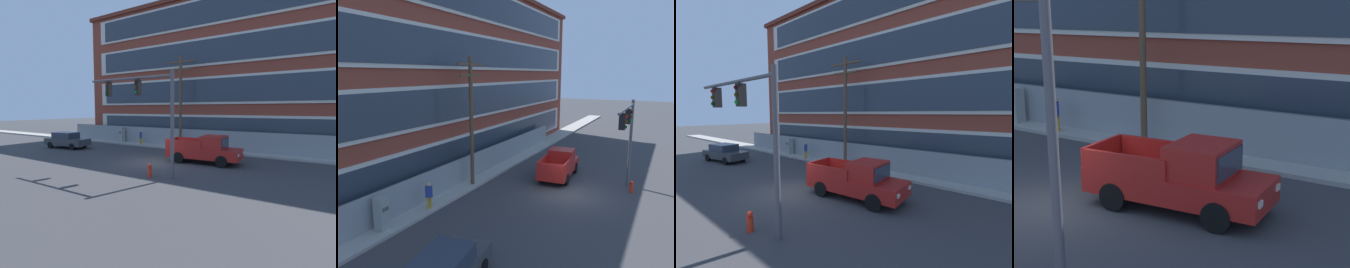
{
  "view_description": "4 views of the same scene",
  "coord_description": "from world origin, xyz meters",
  "views": [
    {
      "loc": [
        10.9,
        -15.18,
        3.83
      ],
      "look_at": [
        -0.38,
        2.67,
        1.81
      ],
      "focal_mm": 28.0,
      "sensor_mm": 36.0,
      "label": 1
    },
    {
      "loc": [
        -19.39,
        -5.45,
        7.6
      ],
      "look_at": [
        0.85,
        4.9,
        3.39
      ],
      "focal_mm": 35.0,
      "sensor_mm": 36.0,
      "label": 2
    },
    {
      "loc": [
        10.05,
        -7.34,
        4.36
      ],
      "look_at": [
        0.53,
        4.01,
        2.98
      ],
      "focal_mm": 24.0,
      "sensor_mm": 36.0,
      "label": 3
    },
    {
      "loc": [
        10.43,
        -9.63,
        5.44
      ],
      "look_at": [
        2.18,
        3.6,
        1.62
      ],
      "focal_mm": 55.0,
      "sensor_mm": 36.0,
      "label": 4
    }
  ],
  "objects": [
    {
      "name": "utility_pole_near_corner",
      "position": [
        -1.32,
        6.37,
        4.86
      ],
      "size": [
        2.8,
        0.26,
        8.69
      ],
      "color": "brown",
      "rests_on": "ground"
    },
    {
      "name": "pedestrian_near_cabinet",
      "position": [
        -5.98,
        6.22,
        0.97
      ],
      "size": [
        0.44,
        0.46,
        1.69
      ],
      "color": "#B7932D",
      "rests_on": "ground"
    },
    {
      "name": "traffic_signal_mast",
      "position": [
        1.72,
        -3.1,
        4.24
      ],
      "size": [
        6.18,
        0.43,
        5.92
      ],
      "color": "#4C4C51",
      "rests_on": "ground"
    },
    {
      "name": "electrical_cabinet",
      "position": [
        -8.97,
        6.6,
        0.9
      ],
      "size": [
        0.55,
        0.57,
        1.79
      ],
      "color": "#939993",
      "rests_on": "ground"
    },
    {
      "name": "ground_plane",
      "position": [
        0.0,
        0.0,
        0.0
      ],
      "size": [
        160.0,
        160.0,
        0.0
      ],
      "primitive_type": "plane",
      "color": "#38383A"
    },
    {
      "name": "sedan_dark_grey",
      "position": [
        -11.18,
        1.13,
        0.8
      ],
      "size": [
        4.63,
        2.38,
        1.56
      ],
      "color": "#383A3D",
      "rests_on": "ground"
    },
    {
      "name": "fire_hydrant",
      "position": [
        2.29,
        -3.49,
        0.38
      ],
      "size": [
        0.24,
        0.24,
        0.78
      ],
      "color": "red",
      "rests_on": "ground"
    },
    {
      "name": "brick_mill_building",
      "position": [
        4.01,
        12.97,
        7.41
      ],
      "size": [
        37.83,
        10.64,
        14.8
      ],
      "color": "brown",
      "rests_on": "ground"
    },
    {
      "name": "chain_link_fence",
      "position": [
        -0.98,
        7.12,
        0.98
      ],
      "size": [
        32.18,
        0.06,
        1.93
      ],
      "color": "gray",
      "rests_on": "ground"
    },
    {
      "name": "pickup_truck_red",
      "position": [
        3.36,
        1.71,
        0.94
      ],
      "size": [
        5.35,
        2.35,
        1.98
      ],
      "color": "#AD1E19",
      "rests_on": "ground"
    },
    {
      "name": "sidewalk_building_side",
      "position": [
        0.0,
        6.91,
        0.08
      ],
      "size": [
        80.0,
        2.07,
        0.16
      ],
      "primitive_type": "cube",
      "color": "#9E9B93",
      "rests_on": "ground"
    }
  ]
}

